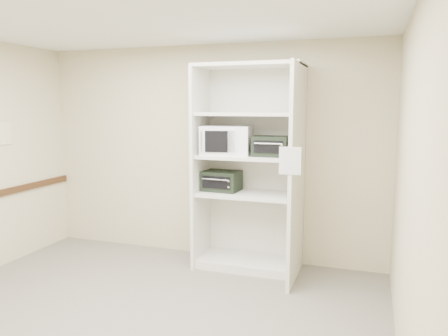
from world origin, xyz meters
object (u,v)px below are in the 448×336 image
(toaster_oven_upper, at_px, (271,146))
(shelving_unit, at_px, (252,175))
(toaster_oven_lower, at_px, (222,181))
(microwave, at_px, (227,140))

(toaster_oven_upper, bearing_deg, shelving_unit, 171.17)
(toaster_oven_upper, distance_m, toaster_oven_lower, 0.76)
(microwave, distance_m, toaster_oven_lower, 0.51)
(shelving_unit, xyz_separation_m, toaster_oven_upper, (0.22, -0.03, 0.35))
(shelving_unit, distance_m, microwave, 0.51)
(shelving_unit, relative_size, toaster_oven_upper, 6.06)
(microwave, relative_size, toaster_oven_lower, 1.31)
(shelving_unit, height_order, toaster_oven_upper, shelving_unit)
(shelving_unit, xyz_separation_m, toaster_oven_lower, (-0.39, 0.02, -0.09))
(shelving_unit, bearing_deg, toaster_oven_upper, -6.96)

